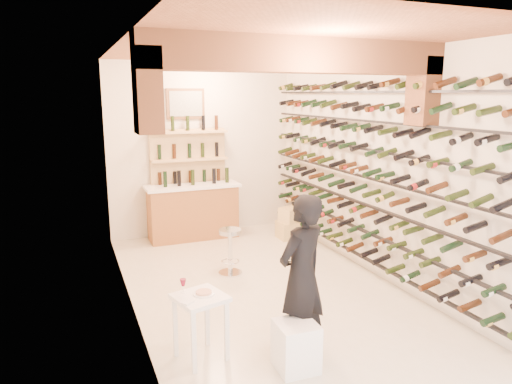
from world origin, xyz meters
The scene contains 11 objects.
ground centered at (0.00, 0.00, 0.00)m, with size 6.00×6.00×0.00m, color beige.
room_shell centered at (0.00, -0.26, 2.25)m, with size 3.52×6.02×3.21m.
wine_rack centered at (1.53, 0.00, 1.55)m, with size 0.32×5.70×2.56m.
back_counter centered at (-0.30, 2.65, 0.53)m, with size 1.70×0.62×1.29m.
back_shelving centered at (-0.30, 2.89, 1.17)m, with size 1.40×0.31×2.73m.
tasting_table centered at (-1.27, -1.35, 0.55)m, with size 0.57×0.57×0.82m.
white_stool centered at (-0.47, -1.89, 0.24)m, with size 0.38×0.38×0.48m, color white.
person centered at (-0.29, -1.64, 0.84)m, with size 0.61×0.40×1.68m, color black.
chrome_barstool centered at (-0.25, 0.69, 0.40)m, with size 0.35×0.35×0.69m.
crate_lower centered at (1.40, 1.97, 0.16)m, with size 0.53×0.37×0.32m, color tan.
crate_upper centered at (1.40, 1.97, 0.45)m, with size 0.45×0.31×0.26m, color tan.
Camera 1 is at (-2.38, -5.59, 2.62)m, focal length 33.09 mm.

